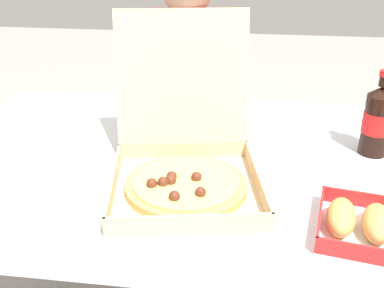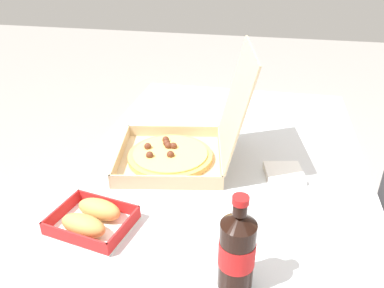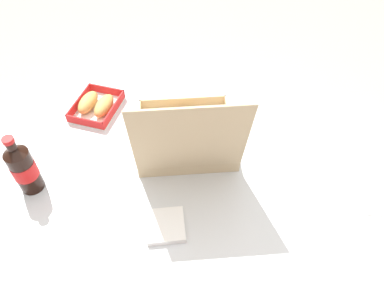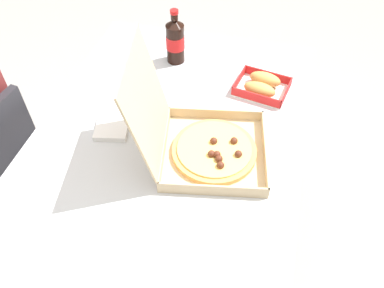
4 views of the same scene
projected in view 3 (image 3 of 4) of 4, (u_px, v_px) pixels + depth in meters
The scene contains 7 objects.
ground_plane at pixel (186, 267), 1.73m from camera, with size 10.00×10.00×0.00m, color gray.
dining_table at pixel (184, 188), 1.24m from camera, with size 1.38×0.90×0.72m.
pizza_box_open at pixel (187, 135), 1.24m from camera, with size 0.40×0.46×0.37m.
bread_side_box at pixel (96, 105), 1.38m from camera, with size 0.18×0.21×0.06m.
cola_bottle at pixel (23, 168), 1.09m from camera, with size 0.07×0.07×0.22m.
paper_menu at pixel (352, 193), 1.14m from camera, with size 0.21×0.15×0.00m, color white.
napkin_pile at pixel (165, 226), 1.06m from camera, with size 0.11×0.11×0.02m, color white.
Camera 3 is at (-0.10, 0.71, 1.68)m, focal length 34.25 mm.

